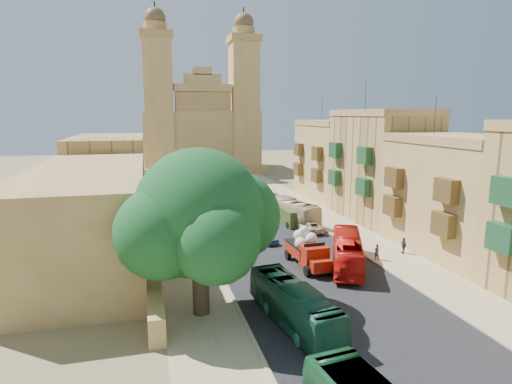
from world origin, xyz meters
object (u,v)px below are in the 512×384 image
street_tree_b (173,206)px  street_tree_d (164,178)px  street_tree_a (182,237)px  car_blue_b (212,181)px  bus_cream_east (288,210)px  car_white_b (254,198)px  red_truck (308,250)px  car_cream (309,226)px  church (200,130)px  bus_red_east (347,251)px  car_blue_a (265,236)px  car_dkblue (196,190)px  ficus_tree (201,218)px  pedestrian_a (377,252)px  street_tree_c (167,189)px  bus_green_north (294,304)px  car_white_a (215,219)px  pedestrian_c (403,245)px  olive_pickup (290,217)px

street_tree_b → street_tree_d: 24.00m
street_tree_a → car_blue_b: size_ratio=1.31×
bus_cream_east → car_white_b: bus_cream_east is taller
street_tree_d → red_truck: bearing=-74.0°
car_cream → church: bearing=-88.8°
street_tree_b → bus_red_east: 20.10m
car_blue_a → car_dkblue: 30.72m
ficus_tree → pedestrian_a: ficus_tree is taller
street_tree_c → street_tree_b: bearing=-90.0°
street_tree_d → car_blue_b: 13.57m
bus_green_north → street_tree_a: bearing=110.9°
street_tree_c → red_truck: bearing=-67.1°
car_white_a → car_blue_b: (4.26, 29.67, 0.01)m
red_truck → pedestrian_c: (10.23, 1.05, -0.74)m
street_tree_b → olive_pickup: (14.00, 0.89, -2.20)m
street_tree_a → car_blue_b: 46.42m
street_tree_b → street_tree_c: street_tree_b is taller
street_tree_b → olive_pickup: size_ratio=0.95×
car_blue_a → car_cream: bearing=8.7°
street_tree_b → car_white_a: bearing=35.2°
street_tree_c → red_truck: street_tree_c is taller
car_cream → pedestrian_c: 11.23m
street_tree_a → car_white_b: street_tree_a is taller
ficus_tree → car_blue_a: (8.40, 14.49, -5.95)m
red_truck → bus_green_north: (-4.72, -9.64, -0.19)m
street_tree_d → car_blue_b: street_tree_d is taller
pedestrian_c → car_blue_a: bearing=-114.4°
street_tree_d → car_white_a: bearing=-75.5°
street_tree_a → street_tree_b: size_ratio=0.96×
bus_green_north → pedestrian_a: bearing=32.4°
red_truck → pedestrian_c: size_ratio=3.85×
olive_pickup → pedestrian_a: 14.63m
bus_red_east → pedestrian_a: size_ratio=6.72×
car_blue_b → street_tree_d: bearing=-128.6°
pedestrian_c → pedestrian_a: bearing=-68.6°
bus_cream_east → pedestrian_c: (6.83, -14.54, -0.70)m
street_tree_b → bus_red_east: bearing=-45.4°
bus_cream_east → car_dkblue: size_ratio=2.75×
olive_pickup → car_blue_b: bearing=97.9°
pedestrian_c → ficus_tree: bearing=-64.1°
red_truck → olive_pickup: size_ratio=1.20×
car_blue_a → pedestrian_c: (11.96, -6.80, 0.13)m
red_truck → bus_cream_east: (3.40, 15.60, -0.04)m
street_tree_b → street_tree_d: street_tree_b is taller
street_tree_c → red_truck: size_ratio=0.79×
bus_red_east → car_white_b: bearing=-63.8°
car_blue_b → pedestrian_c: bearing=-69.1°
ficus_tree → pedestrian_c: 22.53m
bus_green_north → car_blue_a: bearing=72.6°
street_tree_a → olive_pickup: street_tree_a is taller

